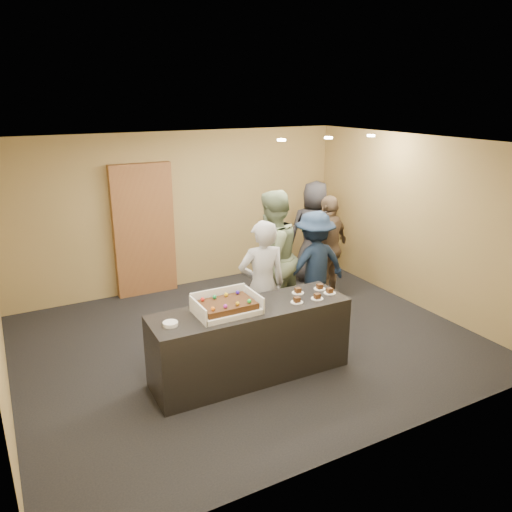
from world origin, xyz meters
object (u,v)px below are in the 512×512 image
storage_cabinet (144,230)px  person_sage_man (272,258)px  person_brown_extra (329,247)px  sheet_cake (227,305)px  person_server_grey (262,286)px  person_navy_man (314,265)px  serving_counter (251,342)px  cake_box (226,308)px  person_dark_suit (314,232)px  plate_stack (170,324)px

storage_cabinet → person_sage_man: storage_cabinet is taller
person_brown_extra → sheet_cake: bearing=7.2°
sheet_cake → person_sage_man: person_sage_man is taller
person_server_grey → person_brown_extra: bearing=-141.2°
sheet_cake → person_navy_man: person_navy_man is taller
person_sage_man → storage_cabinet: bearing=-78.3°
person_sage_man → serving_counter: bearing=29.0°
serving_counter → person_navy_man: size_ratio=1.46×
person_navy_man → person_server_grey: bearing=25.6°
cake_box → person_dark_suit: (2.84, 2.34, -0.03)m
storage_cabinet → person_dark_suit: (2.86, -0.84, -0.19)m
cake_box → person_navy_man: 2.23m
serving_counter → plate_stack: 1.09m
serving_counter → person_navy_man: (1.65, 1.09, 0.37)m
sheet_cake → person_server_grey: person_server_grey is taller
cake_box → plate_stack: bearing=-176.2°
serving_counter → person_sage_man: size_ratio=1.21×
serving_counter → cake_box: size_ratio=3.33×
plate_stack → person_brown_extra: bearing=26.2°
serving_counter → person_brown_extra: 2.82m
plate_stack → person_navy_man: bearing=22.7°
serving_counter → person_brown_extra: size_ratio=1.38×
sheet_cake → person_server_grey: bearing=36.1°
person_sage_man → person_brown_extra: bearing=173.3°
cake_box → sheet_cake: (-0.00, -0.03, 0.05)m
plate_stack → person_dark_suit: 4.26m
storage_cabinet → person_sage_man: 2.38m
cake_box → person_dark_suit: person_dark_suit is taller
serving_counter → person_dark_suit: person_dark_suit is taller
storage_cabinet → cake_box: bearing=-89.6°
storage_cabinet → person_dark_suit: size_ratio=1.21×
storage_cabinet → serving_counter: bearing=-84.2°
person_sage_man → person_dark_suit: person_sage_man is taller
serving_counter → sheet_cake: (-0.31, 0.00, 0.55)m
serving_counter → person_brown_extra: (2.29, 1.60, 0.42)m
person_navy_man → cake_box: bearing=30.2°
cake_box → storage_cabinet: bearing=90.4°
sheet_cake → plate_stack: sheet_cake is taller
storage_cabinet → cake_box: size_ratio=3.09×
serving_counter → plate_stack: (-0.99, -0.02, 0.47)m
serving_counter → person_navy_man: person_navy_man is taller
cake_box → plate_stack: cake_box is taller
person_dark_suit → person_server_grey: bearing=78.7°
person_navy_man → person_brown_extra: size_ratio=0.95×
serving_counter → cake_box: cake_box is taller
plate_stack → person_navy_man: size_ratio=0.10×
person_sage_man → person_brown_extra: (1.30, 0.36, -0.12)m
cake_box → sheet_cake: size_ratio=1.17×
person_server_grey → person_sage_man: person_sage_man is taller
sheet_cake → person_dark_suit: 3.70m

